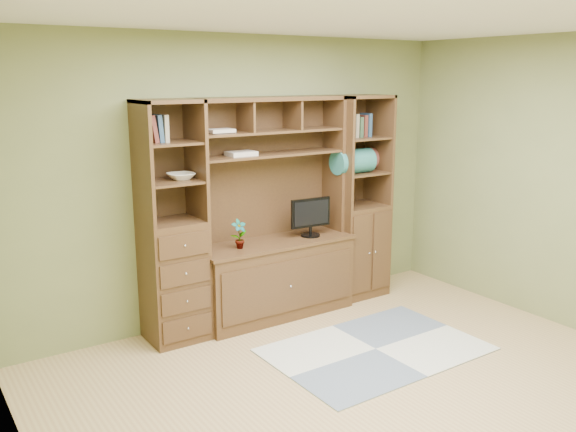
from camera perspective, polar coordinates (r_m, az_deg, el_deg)
room at (r=4.09m, az=9.66°, el=-0.37°), size 4.60×4.10×2.64m
center_hutch at (r=5.61m, az=-1.19°, el=0.55°), size 1.54×0.53×2.05m
left_tower at (r=5.19m, az=-10.78°, el=-0.70°), size 0.50×0.45×2.05m
right_tower at (r=6.24m, az=6.58°, el=1.74°), size 0.55×0.45×2.05m
rug at (r=5.25m, az=8.21°, el=-12.25°), size 1.76×1.18×0.01m
monitor at (r=5.80m, az=2.13°, el=0.54°), size 0.43×0.22×0.51m
orchid at (r=5.42m, az=-4.58°, el=-1.69°), size 0.14×0.10×0.27m
magazines at (r=5.44m, az=-4.42°, el=5.85°), size 0.25×0.18×0.04m
bowl at (r=5.15m, az=-9.98°, el=3.69°), size 0.22×0.22×0.06m
blanket_teal at (r=6.06m, az=6.10°, el=5.11°), size 0.41×0.24×0.24m
blanket_red at (r=6.34m, az=7.26°, el=5.32°), size 0.39×0.22×0.22m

